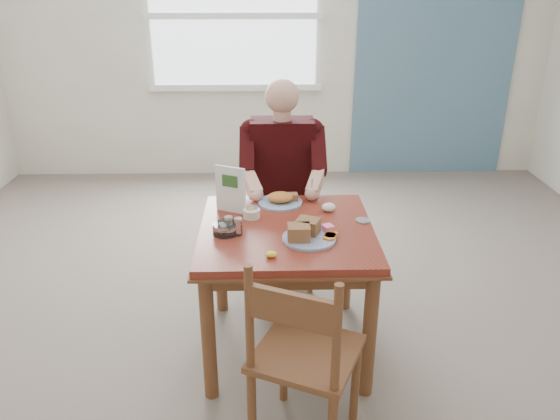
{
  "coord_description": "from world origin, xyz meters",
  "views": [
    {
      "loc": [
        -0.1,
        -2.57,
        1.96
      ],
      "look_at": [
        -0.03,
        0.0,
        0.85
      ],
      "focal_mm": 35.0,
      "sensor_mm": 36.0,
      "label": 1
    }
  ],
  "objects_px": {
    "chair_near": "(303,357)",
    "diner": "(282,172)",
    "far_plate": "(281,199)",
    "near_plate": "(307,233)",
    "table": "(286,247)",
    "chair_far": "(282,214)"
  },
  "relations": [
    {
      "from": "chair_near",
      "to": "diner",
      "type": "bearing_deg",
      "value": 91.74
    },
    {
      "from": "chair_far",
      "to": "far_plate",
      "type": "height_order",
      "value": "chair_far"
    },
    {
      "from": "table",
      "to": "chair_far",
      "type": "xyz_separation_m",
      "value": [
        0.0,
        0.8,
        -0.16
      ]
    },
    {
      "from": "chair_near",
      "to": "chair_far",
      "type": "bearing_deg",
      "value": 91.63
    },
    {
      "from": "diner",
      "to": "far_plate",
      "type": "height_order",
      "value": "diner"
    },
    {
      "from": "table",
      "to": "chair_near",
      "type": "xyz_separation_m",
      "value": [
        0.04,
        -0.71,
        -0.16
      ]
    },
    {
      "from": "diner",
      "to": "far_plate",
      "type": "xyz_separation_m",
      "value": [
        -0.02,
        -0.38,
        -0.04
      ]
    },
    {
      "from": "near_plate",
      "to": "table",
      "type": "bearing_deg",
      "value": 125.82
    },
    {
      "from": "chair_near",
      "to": "table",
      "type": "bearing_deg",
      "value": 93.47
    },
    {
      "from": "diner",
      "to": "near_plate",
      "type": "relative_size",
      "value": 4.55
    },
    {
      "from": "chair_far",
      "to": "far_plate",
      "type": "relative_size",
      "value": 3.46
    },
    {
      "from": "table",
      "to": "chair_far",
      "type": "relative_size",
      "value": 0.97
    },
    {
      "from": "chair_near",
      "to": "far_plate",
      "type": "xyz_separation_m",
      "value": [
        -0.06,
        1.03,
        0.3
      ]
    },
    {
      "from": "table",
      "to": "far_plate",
      "type": "distance_m",
      "value": 0.35
    },
    {
      "from": "far_plate",
      "to": "near_plate",
      "type": "bearing_deg",
      "value": -75.88
    },
    {
      "from": "chair_near",
      "to": "diner",
      "type": "relative_size",
      "value": 0.69
    },
    {
      "from": "chair_near",
      "to": "far_plate",
      "type": "relative_size",
      "value": 3.46
    },
    {
      "from": "far_plate",
      "to": "table",
      "type": "bearing_deg",
      "value": -86.78
    },
    {
      "from": "table",
      "to": "diner",
      "type": "distance_m",
      "value": 0.73
    },
    {
      "from": "chair_far",
      "to": "chair_near",
      "type": "height_order",
      "value": "same"
    },
    {
      "from": "chair_far",
      "to": "far_plate",
      "type": "distance_m",
      "value": 0.56
    },
    {
      "from": "chair_near",
      "to": "near_plate",
      "type": "xyz_separation_m",
      "value": [
        0.05,
        0.57,
        0.3
      ]
    }
  ]
}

